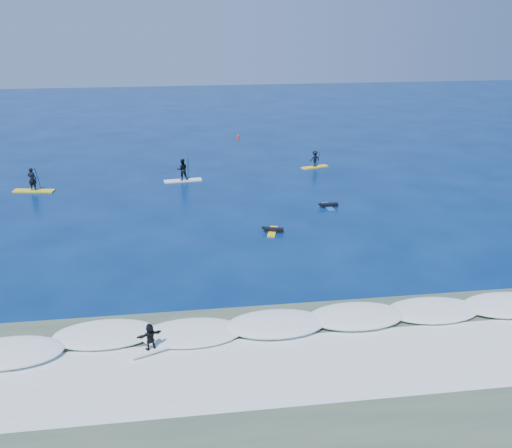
{
  "coord_description": "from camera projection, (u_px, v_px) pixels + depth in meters",
  "views": [
    {
      "loc": [
        -3.2,
        -33.0,
        14.37
      ],
      "look_at": [
        1.76,
        2.61,
        0.6
      ],
      "focal_mm": 40.0,
      "sensor_mm": 36.0,
      "label": 1
    }
  ],
  "objects": [
    {
      "name": "ground",
      "position": [
        234.0,
        249.0,
        36.08
      ],
      "size": [
        160.0,
        160.0,
        0.0
      ],
      "primitive_type": "plane",
      "color": "#031C48",
      "rests_on": "ground"
    },
    {
      "name": "shallow_water",
      "position": [
        270.0,
        385.0,
        23.13
      ],
      "size": [
        90.0,
        13.0,
        0.01
      ],
      "primitive_type": "cube",
      "color": "#3B5040",
      "rests_on": "ground"
    },
    {
      "name": "breaking_wave",
      "position": [
        256.0,
        332.0,
        26.83
      ],
      "size": [
        40.0,
        6.0,
        0.3
      ],
      "primitive_type": "cube",
      "color": "white",
      "rests_on": "ground"
    },
    {
      "name": "whitewater",
      "position": [
        266.0,
        370.0,
        24.06
      ],
      "size": [
        34.0,
        5.0,
        0.02
      ],
      "primitive_type": "cube",
      "color": "silver",
      "rests_on": "ground"
    },
    {
      "name": "sup_paddler_left",
      "position": [
        33.0,
        183.0,
        47.01
      ],
      "size": [
        3.44,
        1.43,
        2.35
      ],
      "rotation": [
        0.0,
        0.0,
        -0.18
      ],
      "color": "yellow",
      "rests_on": "ground"
    },
    {
      "name": "sup_paddler_center",
      "position": [
        182.0,
        172.0,
        49.76
      ],
      "size": [
        3.35,
        1.18,
        2.3
      ],
      "rotation": [
        0.0,
        0.0,
        0.11
      ],
      "color": "white",
      "rests_on": "ground"
    },
    {
      "name": "sup_paddler_right",
      "position": [
        315.0,
        160.0,
        53.99
      ],
      "size": [
        2.74,
        1.42,
        1.87
      ],
      "rotation": [
        0.0,
        0.0,
        0.3
      ],
      "color": "yellow",
      "rests_on": "ground"
    },
    {
      "name": "prone_paddler_near",
      "position": [
        273.0,
        230.0,
        38.68
      ],
      "size": [
        1.48,
        1.94,
        0.39
      ],
      "rotation": [
        0.0,
        0.0,
        1.29
      ],
      "color": "yellow",
      "rests_on": "ground"
    },
    {
      "name": "prone_paddler_far",
      "position": [
        328.0,
        206.0,
        43.46
      ],
      "size": [
        1.55,
        1.97,
        0.41
      ],
      "rotation": [
        0.0,
        0.0,
        1.63
      ],
      "color": "#1655A8",
      "rests_on": "ground"
    },
    {
      "name": "wave_surfer",
      "position": [
        150.0,
        338.0,
        24.93
      ],
      "size": [
        1.91,
        1.17,
        1.34
      ],
      "rotation": [
        0.0,
        0.0,
        0.39
      ],
      "color": "white",
      "rests_on": "breaking_wave"
    },
    {
      "name": "marker_buoy",
      "position": [
        238.0,
        137.0,
        65.61
      ],
      "size": [
        0.25,
        0.25,
        0.61
      ],
      "rotation": [
        0.0,
        0.0,
        0.12
      ],
      "color": "#F53515",
      "rests_on": "ground"
    }
  ]
}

